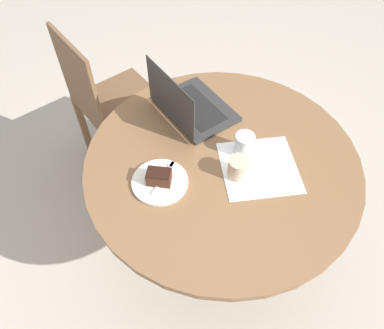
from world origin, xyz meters
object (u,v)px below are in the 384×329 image
Objects in this scene: chair at (109,104)px; plate at (160,182)px; coffee_glass at (237,169)px; laptop at (190,106)px.

chair reaches higher than plate.
laptop is at bearing -6.47° from coffee_glass.
chair is 4.47× the size of plate.
plate is 0.29m from coffee_glass.
laptop is (0.25, -0.30, 0.04)m from plate.
coffee_glass is 0.38m from laptop.
coffee_glass is (-0.13, -0.26, 0.04)m from plate.
chair is at bearing -163.83° from laptop.
chair is 2.79× the size of laptop.
coffee_glass is at bearing -7.50° from laptop.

